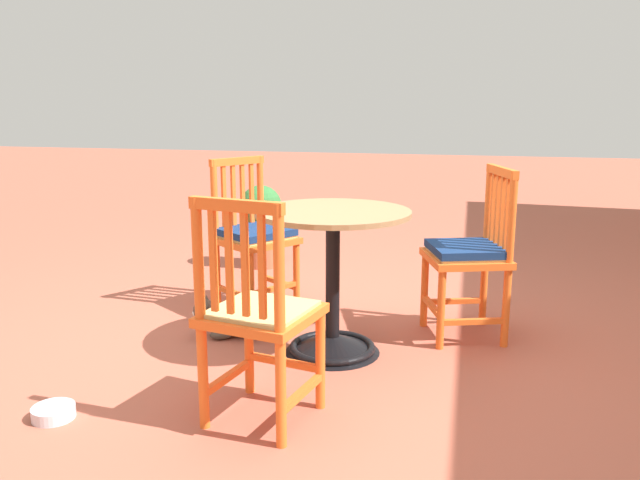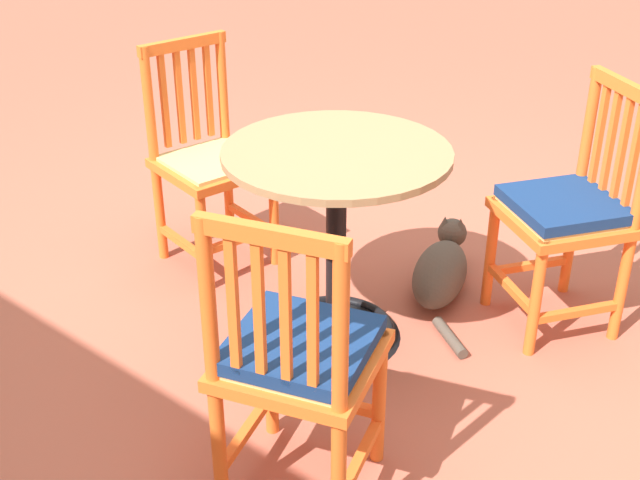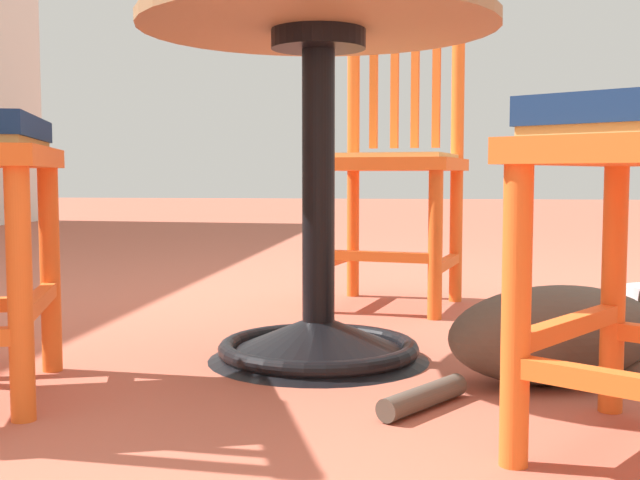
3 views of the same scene
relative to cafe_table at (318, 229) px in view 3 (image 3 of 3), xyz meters
The scene contains 4 objects.
ground_plane 0.32m from the cafe_table, 61.94° to the right, with size 24.00×24.00×0.00m, color #AD5642.
cafe_table is the anchor object (origin of this frame).
orange_chair_facing_out 0.78m from the cafe_table, ahead, with size 0.47×0.47×0.91m.
tabby_cat 0.56m from the cafe_table, 104.10° to the right, with size 0.48×0.63×0.23m.
Camera 3 is at (-1.77, -0.10, 0.40)m, focal length 44.97 mm.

